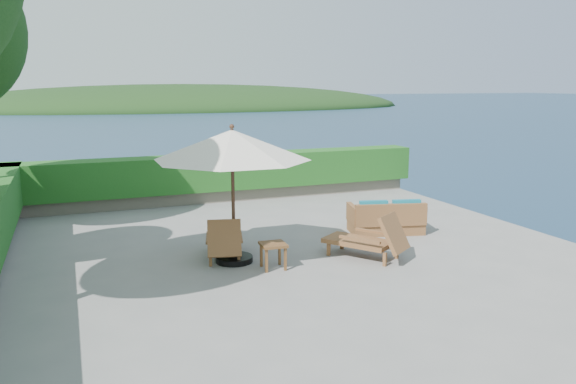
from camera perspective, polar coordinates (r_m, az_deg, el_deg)
name	(u,v)px	position (r m, az deg, el deg)	size (l,w,h in m)	color
ground	(289,253)	(11.36, 0.07, -6.27)	(12.00, 12.00, 0.00)	gray
foundation	(289,326)	(11.92, 0.07, -13.41)	(12.00, 12.00, 3.00)	#60594C
offshore_island	(183,108)	(153.00, -10.64, 8.38)	(126.00, 57.60, 12.60)	black
planter_wall_far	(218,195)	(16.50, -7.08, -0.26)	(12.00, 0.60, 0.36)	#71685A
hedge_far	(218,172)	(16.39, -7.14, 2.04)	(12.40, 0.90, 1.00)	#154915
patio_umbrella	(232,146)	(10.44, -5.70, 4.65)	(3.83, 3.83, 2.64)	black
lounge_left	(224,241)	(11.01, -6.50, -4.93)	(0.98, 1.63, 0.88)	brown
lounge_right	(370,239)	(11.07, 8.29, -4.76)	(1.47, 1.71, 0.94)	brown
side_table	(273,248)	(10.36, -1.52, -5.68)	(0.48, 0.48, 0.49)	brown
wicker_loveseat	(386,219)	(13.02, 9.96, -2.77)	(1.81, 1.22, 0.81)	brown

